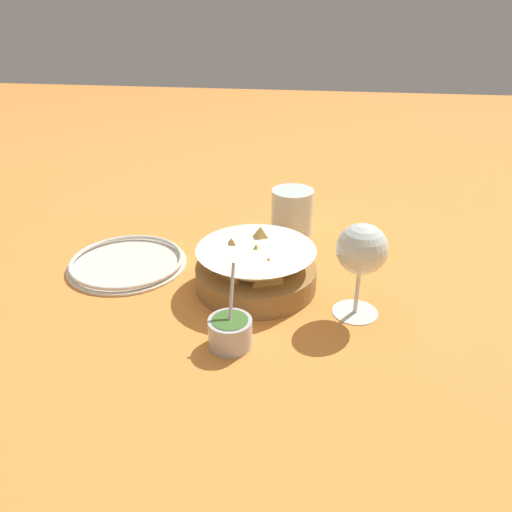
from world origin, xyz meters
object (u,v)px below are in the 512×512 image
object	(u,v)px
beer_mug	(292,212)
side_plate	(127,262)
food_basket	(255,269)
wine_glass	(362,252)
sauce_cup	(230,331)

from	to	relation	value
beer_mug	side_plate	distance (m)	0.36
food_basket	wine_glass	world-z (taller)	wine_glass
side_plate	wine_glass	bearing A→B (deg)	-103.06
wine_glass	side_plate	distance (m)	0.45
side_plate	food_basket	bearing A→B (deg)	-99.39
sauce_cup	side_plate	distance (m)	0.32
beer_mug	side_plate	bearing A→B (deg)	124.26
food_basket	beer_mug	size ratio (longest dim) A/B	1.66
food_basket	sauce_cup	bearing A→B (deg)	175.82
wine_glass	beer_mug	distance (m)	0.33
sauce_cup	beer_mug	distance (m)	0.42
food_basket	sauce_cup	xyz separation A→B (m)	(-0.17, 0.01, -0.01)
food_basket	beer_mug	world-z (taller)	food_basket
wine_glass	beer_mug	world-z (taller)	wine_glass
food_basket	side_plate	distance (m)	0.26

